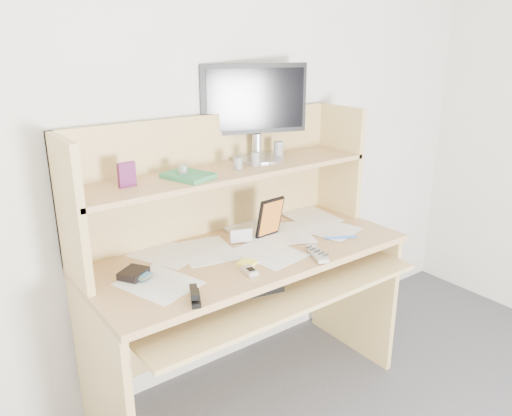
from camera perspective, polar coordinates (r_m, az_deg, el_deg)
back_wall at (r=2.28m, az=-5.72°, el=9.43°), size 3.60×0.04×2.50m
desk at (r=2.25m, az=-2.08°, el=-5.48°), size 1.40×0.70×1.30m
paper_clutter at (r=2.16m, az=-0.88°, el=-4.78°), size 1.32×0.54×0.01m
keyboard at (r=2.02m, az=-3.72°, el=-9.37°), size 0.49×0.26×0.03m
tv_remote at (r=2.11m, az=6.98°, el=-5.19°), size 0.11×0.17×0.02m
flip_phone at (r=1.95m, az=-0.76°, el=-7.08°), size 0.05×0.08×0.02m
stapler at (r=1.77m, az=-6.95°, el=-9.78°), size 0.08×0.12×0.04m
wallet at (r=1.98m, az=-13.82°, el=-7.25°), size 0.13×0.13×0.03m
sticky_note_pad at (r=2.04m, az=-1.03°, el=-6.30°), size 0.09×0.09×0.01m
digital_camera at (r=2.24m, az=-1.78°, el=-3.04°), size 0.11×0.07×0.06m
game_case at (r=2.26m, az=1.60°, el=-1.08°), size 0.13×0.02×0.19m
blue_pen at (r=2.31m, az=9.68°, el=-3.31°), size 0.13×0.08×0.01m
card_box at (r=1.96m, az=-14.56°, el=3.71°), size 0.07×0.03×0.09m
shelf_book at (r=2.05m, az=-7.74°, el=3.68°), size 0.19×0.23×0.02m
chip_stack_a at (r=2.05m, az=-8.35°, el=4.16°), size 0.05×0.05×0.05m
chip_stack_b at (r=2.21m, az=-0.07°, el=5.59°), size 0.05×0.05×0.06m
chip_stack_c at (r=2.16m, az=-2.08°, el=5.13°), size 0.05×0.05×0.05m
chip_stack_d at (r=2.37m, az=2.59°, el=6.67°), size 0.06×0.06×0.08m
monitor at (r=2.32m, az=-0.14°, el=11.22°), size 0.48×0.25×0.43m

